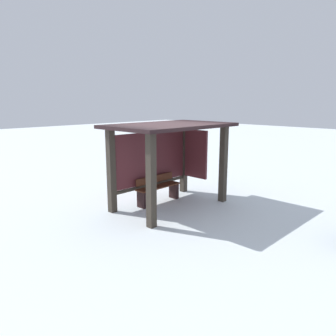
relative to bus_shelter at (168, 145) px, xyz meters
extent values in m
plane|color=white|center=(-0.10, -0.21, -1.68)|extent=(60.00, 60.00, 0.00)
cube|color=#342D24|center=(-1.50, -0.96, -0.59)|extent=(0.18, 0.18, 2.19)
cube|color=#342D24|center=(1.29, -0.96, -0.59)|extent=(0.18, 0.18, 2.19)
cube|color=#342D24|center=(-1.50, 0.55, -0.59)|extent=(0.18, 0.18, 2.19)
cube|color=#342D24|center=(1.29, 0.55, -0.59)|extent=(0.18, 0.18, 2.19)
cube|color=black|center=(-0.10, -0.21, 0.55)|extent=(3.36, 2.07, 0.09)
cube|color=#552226|center=(-0.10, 0.55, -0.41)|extent=(2.62, 0.08, 1.46)
cube|color=#342D24|center=(-0.10, 0.53, -1.20)|extent=(2.62, 0.06, 0.08)
cube|color=#552226|center=(1.29, 0.06, -0.41)|extent=(0.08, 0.83, 1.46)
cube|color=#522918|center=(-0.10, 0.25, -1.21)|extent=(1.46, 0.35, 0.03)
cube|color=#522918|center=(-0.10, 0.41, -1.01)|extent=(1.39, 0.04, 0.20)
cube|color=black|center=(0.53, 0.25, -1.45)|extent=(0.12, 0.30, 0.46)
cube|color=black|center=(-0.74, 0.25, -1.45)|extent=(0.12, 0.30, 0.46)
camera|label=1|loc=(-6.31, -6.22, 1.19)|focal=34.74mm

